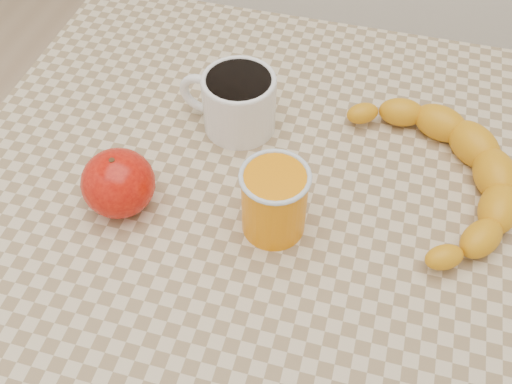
% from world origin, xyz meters
% --- Properties ---
extents(table, '(0.80, 0.80, 0.75)m').
position_xyz_m(table, '(0.00, 0.00, 0.66)').
color(table, beige).
rests_on(table, ground).
extents(coffee_mug, '(0.14, 0.11, 0.08)m').
position_xyz_m(coffee_mug, '(-0.06, 0.13, 0.80)').
color(coffee_mug, white).
rests_on(coffee_mug, table).
extents(orange_juice_glass, '(0.08, 0.08, 0.09)m').
position_xyz_m(orange_juice_glass, '(0.03, -0.03, 0.80)').
color(orange_juice_glass, orange).
rests_on(orange_juice_glass, table).
extents(apple, '(0.10, 0.10, 0.08)m').
position_xyz_m(apple, '(-0.16, -0.05, 0.79)').
color(apple, '#930804').
rests_on(apple, table).
extents(banana, '(0.43, 0.46, 0.05)m').
position_xyz_m(banana, '(0.21, 0.09, 0.78)').
color(banana, orange).
rests_on(banana, table).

